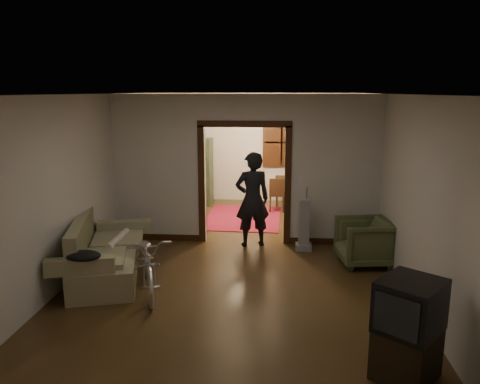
# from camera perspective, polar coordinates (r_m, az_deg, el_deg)

# --- Properties ---
(floor) EXTENTS (5.00, 8.50, 0.01)m
(floor) POSITION_cam_1_polar(r_m,az_deg,el_deg) (8.40, 0.17, -7.59)
(floor) COLOR #30200F
(floor) RESTS_ON ground
(ceiling) EXTENTS (5.00, 8.50, 0.01)m
(ceiling) POSITION_cam_1_polar(r_m,az_deg,el_deg) (7.91, 0.18, 11.87)
(ceiling) COLOR white
(ceiling) RESTS_ON floor
(wall_back) EXTENTS (5.00, 0.02, 2.80)m
(wall_back) POSITION_cam_1_polar(r_m,az_deg,el_deg) (12.23, 1.78, 5.41)
(wall_back) COLOR beige
(wall_back) RESTS_ON floor
(wall_left) EXTENTS (0.02, 8.50, 2.80)m
(wall_left) POSITION_cam_1_polar(r_m,az_deg,el_deg) (8.60, -16.67, 2.02)
(wall_left) COLOR beige
(wall_left) RESTS_ON floor
(wall_right) EXTENTS (0.02, 8.50, 2.80)m
(wall_right) POSITION_cam_1_polar(r_m,az_deg,el_deg) (8.23, 17.81, 1.50)
(wall_right) COLOR beige
(wall_right) RESTS_ON floor
(partition_wall) EXTENTS (5.00, 0.14, 2.80)m
(partition_wall) POSITION_cam_1_polar(r_m,az_deg,el_deg) (8.77, 0.57, 2.72)
(partition_wall) COLOR beige
(partition_wall) RESTS_ON floor
(door_casing) EXTENTS (1.74, 0.20, 2.32)m
(door_casing) POSITION_cam_1_polar(r_m,az_deg,el_deg) (8.83, 0.57, 0.80)
(door_casing) COLOR black
(door_casing) RESTS_ON floor
(far_window) EXTENTS (0.98, 0.06, 1.28)m
(far_window) POSITION_cam_1_polar(r_m,az_deg,el_deg) (12.16, 5.09, 6.04)
(far_window) COLOR black
(far_window) RESTS_ON wall_back
(chandelier) EXTENTS (0.24, 0.24, 0.24)m
(chandelier) POSITION_cam_1_polar(r_m,az_deg,el_deg) (10.41, 1.30, 9.47)
(chandelier) COLOR #FFE0A5
(chandelier) RESTS_ON ceiling
(light_switch) EXTENTS (0.08, 0.01, 0.12)m
(light_switch) POSITION_cam_1_polar(r_m,az_deg,el_deg) (8.71, 7.44, 1.55)
(light_switch) COLOR silver
(light_switch) RESTS_ON partition_wall
(sofa) EXTENTS (1.42, 2.20, 0.93)m
(sofa) POSITION_cam_1_polar(r_m,az_deg,el_deg) (7.56, -16.09, -6.63)
(sofa) COLOR olive
(sofa) RESTS_ON floor
(rolled_paper) EXTENTS (0.11, 0.86, 0.11)m
(rolled_paper) POSITION_cam_1_polar(r_m,az_deg,el_deg) (7.77, -14.65, -5.54)
(rolled_paper) COLOR beige
(rolled_paper) RESTS_ON sofa
(jacket) EXTENTS (0.47, 0.35, 0.14)m
(jacket) POSITION_cam_1_polar(r_m,az_deg,el_deg) (6.68, -18.55, -7.38)
(jacket) COLOR black
(jacket) RESTS_ON sofa
(bicycle) EXTENTS (1.13, 1.79, 0.89)m
(bicycle) POSITION_cam_1_polar(r_m,az_deg,el_deg) (6.91, -11.15, -8.36)
(bicycle) COLOR silver
(bicycle) RESTS_ON floor
(armchair) EXTENTS (0.96, 0.94, 0.77)m
(armchair) POSITION_cam_1_polar(r_m,az_deg,el_deg) (8.11, 14.89, -5.87)
(armchair) COLOR #4B5630
(armchair) RESTS_ON floor
(tv_stand) EXTENTS (0.78, 0.79, 0.53)m
(tv_stand) POSITION_cam_1_polar(r_m,az_deg,el_deg) (5.24, 19.61, -18.04)
(tv_stand) COLOR black
(tv_stand) RESTS_ON floor
(crt_tv) EXTENTS (0.80, 0.81, 0.52)m
(crt_tv) POSITION_cam_1_polar(r_m,az_deg,el_deg) (5.01, 20.04, -12.89)
(crt_tv) COLOR black
(crt_tv) RESTS_ON tv_stand
(vacuum) EXTENTS (0.33, 0.28, 0.94)m
(vacuum) POSITION_cam_1_polar(r_m,az_deg,el_deg) (8.56, 7.81, -4.02)
(vacuum) COLOR gray
(vacuum) RESTS_ON floor
(person) EXTENTS (0.74, 0.60, 1.77)m
(person) POSITION_cam_1_polar(r_m,az_deg,el_deg) (8.64, 1.52, -0.91)
(person) COLOR black
(person) RESTS_ON floor
(oriental_rug) EXTENTS (1.76, 2.26, 0.02)m
(oriental_rug) POSITION_cam_1_polar(r_m,az_deg,el_deg) (10.72, 0.37, -3.15)
(oriental_rug) COLOR maroon
(oriental_rug) RESTS_ON floor
(locker) EXTENTS (0.89, 0.54, 1.69)m
(locker) POSITION_cam_1_polar(r_m,az_deg,el_deg) (11.94, -5.49, 2.51)
(locker) COLOR #273620
(locker) RESTS_ON floor
(globe) EXTENTS (0.28, 0.28, 0.28)m
(globe) POSITION_cam_1_polar(r_m,az_deg,el_deg) (11.80, -5.60, 7.74)
(globe) COLOR #1E5972
(globe) RESTS_ON locker
(desk) EXTENTS (1.05, 0.74, 0.71)m
(desk) POSITION_cam_1_polar(r_m,az_deg,el_deg) (11.91, 6.61, 0.05)
(desk) COLOR black
(desk) RESTS_ON floor
(desk_chair) EXTENTS (0.41, 0.41, 0.82)m
(desk_chair) POSITION_cam_1_polar(r_m,az_deg,el_deg) (11.30, 4.52, -0.28)
(desk_chair) COLOR black
(desk_chair) RESTS_ON floor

